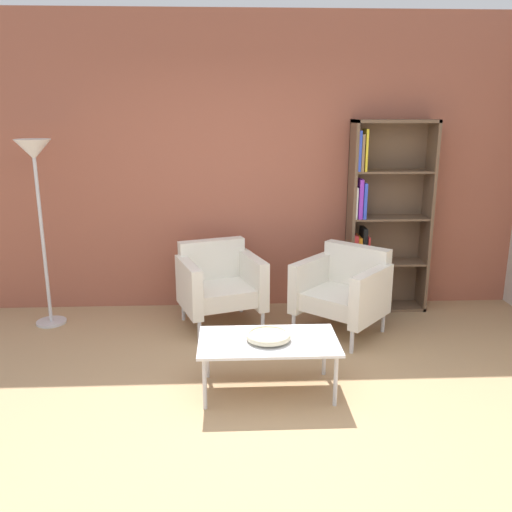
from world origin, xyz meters
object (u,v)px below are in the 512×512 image
Objects in this scene: armchair_near_window at (344,289)px; armchair_spare_guest at (219,283)px; coffee_table_low at (268,344)px; decorative_bowl at (268,335)px; bookshelf_tall at (381,219)px; floor_lamp_torchiere at (36,172)px.

armchair_spare_guest is at bearing -150.01° from armchair_near_window.
armchair_spare_guest reaches higher than coffee_table_low.
bookshelf_tall is at bearing 53.62° from decorative_bowl.
decorative_bowl is at bearing 0.00° from coffee_table_low.
decorative_bowl reaches higher than coffee_table_low.
bookshelf_tall is 1.74m from armchair_spare_guest.
coffee_table_low is at bearing -92.64° from armchair_spare_guest.
floor_lamp_torchiere is (-2.00, 1.39, 1.01)m from decorative_bowl.
coffee_table_low is 3.12× the size of decorative_bowl.
decorative_bowl is at bearing -83.87° from armchair_near_window.
decorative_bowl is 1.35m from armchair_spare_guest.
armchair_near_window is (1.14, -0.23, 0.00)m from armchair_spare_guest.
decorative_bowl is (-1.24, -1.69, -0.50)m from bookshelf_tall.
bookshelf_tall is at bearing 5.19° from floor_lamp_torchiere.
armchair_near_window is 0.55× the size of floor_lamp_torchiere.
bookshelf_tall is at bearing -5.33° from armchair_spare_guest.
coffee_table_low is (-1.24, -1.69, -0.56)m from bookshelf_tall.
armchair_spare_guest is (-1.62, -0.39, -0.52)m from bookshelf_tall.
bookshelf_tall is at bearing 93.88° from armchair_near_window.
bookshelf_tall reaches higher than floor_lamp_torchiere.
decorative_bowl is 0.18× the size of floor_lamp_torchiere.
floor_lamp_torchiere is at bearing 145.16° from decorative_bowl.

